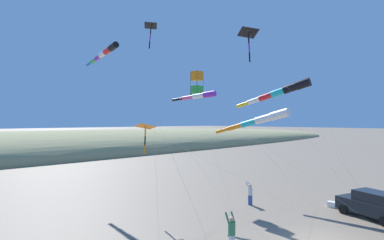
# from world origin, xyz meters

# --- Properties ---
(dune_ridge_grassy) EXTENTS (28.00, 240.00, 9.63)m
(dune_ridge_grassy) POSITION_xyz_m (55.00, 0.00, 0.00)
(dune_ridge_grassy) COLOR #938E60
(dune_ridge_grassy) RESTS_ON ground_plane
(parked_car) EXTENTS (4.65, 3.02, 1.85)m
(parked_car) POSITION_xyz_m (-0.53, -6.56, 0.95)
(parked_car) COLOR black
(parked_car) RESTS_ON ground_plane
(cooler_box) EXTENTS (0.62, 0.42, 0.42)m
(cooler_box) POSITION_xyz_m (2.48, -7.27, 0.21)
(cooler_box) COLOR white
(cooler_box) RESTS_ON ground_plane
(person_adult_flyer) EXTENTS (0.66, 0.57, 1.91)m
(person_adult_flyer) POSITION_xyz_m (2.79, 4.43, 1.04)
(person_adult_flyer) COLOR silver
(person_adult_flyer) RESTS_ON ground_plane
(person_child_green_jacket) EXTENTS (0.59, 0.48, 1.81)m
(person_child_green_jacket) POSITION_xyz_m (7.16, -3.19, 0.98)
(person_child_green_jacket) COLOR #335199
(person_child_green_jacket) RESTS_ON ground_plane
(kite_windsock_green_low_center) EXTENTS (9.57, 6.06, 9.02)m
(kite_windsock_green_low_center) POSITION_xyz_m (10.03, -0.39, 8.64)
(kite_windsock_green_low_center) COLOR purple
(kite_windsock_green_low_center) RESTS_ON ground_plane
(kite_box_long_streamer_left) EXTENTS (15.00, 1.94, 11.30)m
(kite_box_long_streamer_left) POSITION_xyz_m (13.25, -3.21, 10.20)
(kite_box_long_streamer_left) COLOR orange
(kite_box_long_streamer_left) RESTS_ON ground_plane
(kite_windsock_striped_overhead) EXTENTS (16.14, 4.39, 13.53)m
(kite_windsock_striped_overhead) POSITION_xyz_m (18.75, 3.36, 12.95)
(kite_windsock_striped_overhead) COLOR black
(kite_windsock_striped_overhead) RESTS_ON ground_plane
(kite_delta_small_distant) EXTENTS (9.34, 5.05, 14.60)m
(kite_delta_small_distant) POSITION_xyz_m (8.27, -4.57, 14.10)
(kite_delta_small_distant) COLOR black
(kite_delta_small_distant) RESTS_ON ground_plane
(kite_windsock_red_high_left) EXTENTS (11.00, 2.16, 10.30)m
(kite_windsock_red_high_left) POSITION_xyz_m (6.81, -7.33, 9.25)
(kite_windsock_red_high_left) COLOR black
(kite_windsock_red_high_left) RESTS_ON ground_plane
(kite_delta_yellow_midlevel) EXTENTS (7.75, 9.63, 6.56)m
(kite_delta_yellow_midlevel) POSITION_xyz_m (11.33, 3.85, 6.22)
(kite_delta_yellow_midlevel) COLOR orange
(kite_delta_yellow_midlevel) RESTS_ON ground_plane
(kite_windsock_black_fish_shape) EXTENTS (8.76, 6.61, 7.49)m
(kite_windsock_black_fish_shape) POSITION_xyz_m (4.96, -1.25, 6.69)
(kite_windsock_black_fish_shape) COLOR white
(kite_windsock_black_fish_shape) RESTS_ON ground_plane
(kite_delta_checkered_midright) EXTENTS (8.87, 5.85, 14.95)m
(kite_delta_checkered_midright) POSITION_xyz_m (13.69, 1.71, 14.60)
(kite_delta_checkered_midright) COLOR black
(kite_delta_checkered_midright) RESTS_ON ground_plane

